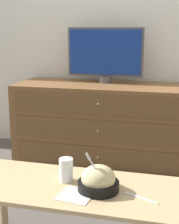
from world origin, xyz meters
name	(u,v)px	position (x,y,z in m)	size (l,w,h in m)	color
ground_plane	(122,148)	(0.00, 0.00, 0.00)	(12.00, 12.00, 0.00)	#56514C
wall_back	(125,13)	(0.00, 0.03, 1.30)	(12.00, 0.05, 2.60)	white
dresser	(105,122)	(-0.11, -0.31, 0.34)	(1.59, 0.57, 0.68)	brown
tv	(105,54)	(-0.14, -0.19, 0.94)	(0.68, 0.11, 0.49)	#515156
coffee_table	(71,197)	(0.02, -1.73, 0.35)	(1.04, 0.46, 0.41)	tan
takeout_bowl	(98,181)	(0.16, -1.75, 0.46)	(0.20, 0.20, 0.19)	black
drink_cup	(66,171)	(-0.02, -1.69, 0.46)	(0.07, 0.07, 0.12)	white
napkin	(76,195)	(0.07, -1.83, 0.41)	(0.17, 0.17, 0.00)	silver
knife	(141,198)	(0.36, -1.78, 0.41)	(0.16, 0.08, 0.01)	white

